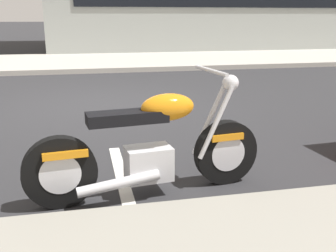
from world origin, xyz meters
TOP-DOWN VIEW (x-y plane):
  - ground_plane at (0.00, 0.00)m, footprint 260.00×260.00m
  - parking_stall_stripe at (0.00, -3.59)m, footprint 0.12×2.20m
  - parked_motorcycle at (0.23, -3.83)m, footprint 2.13×0.64m

SIDE VIEW (x-z plane):
  - ground_plane at x=0.00m, z-range 0.00..0.00m
  - parking_stall_stripe at x=0.00m, z-range 0.00..0.01m
  - parked_motorcycle at x=0.23m, z-range -0.13..0.97m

